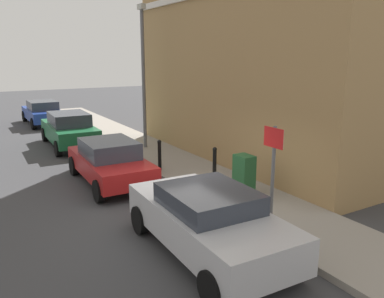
{
  "coord_description": "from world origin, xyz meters",
  "views": [
    {
      "loc": [
        -4.38,
        -7.93,
        3.93
      ],
      "look_at": [
        1.38,
        1.79,
        1.2
      ],
      "focal_mm": 36.42,
      "sensor_mm": 36.0,
      "label": 1
    }
  ],
  "objects": [
    {
      "name": "ground",
      "position": [
        0.0,
        0.0,
        0.0
      ],
      "size": [
        80.0,
        80.0,
        0.0
      ],
      "primitive_type": "plane",
      "color": "#38383A"
    },
    {
      "name": "sidewalk",
      "position": [
        2.04,
        6.0,
        0.07
      ],
      "size": [
        2.32,
        30.0,
        0.15
      ],
      "primitive_type": "cube",
      "color": "gray",
      "rests_on": "ground"
    },
    {
      "name": "corner_building",
      "position": [
        6.88,
        3.63,
        4.41
      ],
      "size": [
        7.46,
        11.27,
        8.82
      ],
      "color": "#9E7A4C",
      "rests_on": "ground"
    },
    {
      "name": "car_silver",
      "position": [
        -0.44,
        -1.89,
        0.74
      ],
      "size": [
        1.99,
        4.2,
        1.39
      ],
      "rotation": [
        0.0,
        0.0,
        1.54
      ],
      "color": "#B7B7BC",
      "rests_on": "ground"
    },
    {
      "name": "car_red",
      "position": [
        -0.63,
        3.43,
        0.72
      ],
      "size": [
        1.86,
        4.0,
        1.38
      ],
      "rotation": [
        0.0,
        0.0,
        1.55
      ],
      "color": "maroon",
      "rests_on": "ground"
    },
    {
      "name": "car_green",
      "position": [
        -0.47,
        9.24,
        0.78
      ],
      "size": [
        1.92,
        4.37,
        1.51
      ],
      "rotation": [
        0.0,
        0.0,
        1.54
      ],
      "color": "#195933",
      "rests_on": "ground"
    },
    {
      "name": "car_blue",
      "position": [
        -0.42,
        15.77,
        0.72
      ],
      "size": [
        1.8,
        4.21,
        1.38
      ],
      "rotation": [
        0.0,
        0.0,
        1.58
      ],
      "color": "navy",
      "rests_on": "ground"
    },
    {
      "name": "utility_cabinet",
      "position": [
        2.02,
        0.09,
        0.68
      ],
      "size": [
        0.46,
        0.61,
        1.15
      ],
      "color": "#1E4C28",
      "rests_on": "sidewalk"
    },
    {
      "name": "bollard_near_cabinet",
      "position": [
        2.12,
        1.68,
        0.7
      ],
      "size": [
        0.14,
        0.14,
        1.04
      ],
      "color": "black",
      "rests_on": "sidewalk"
    },
    {
      "name": "bollard_far_kerb",
      "position": [
        1.13,
        3.5,
        0.7
      ],
      "size": [
        0.14,
        0.14,
        1.04
      ],
      "color": "black",
      "rests_on": "sidewalk"
    },
    {
      "name": "street_sign",
      "position": [
        1.33,
        -1.77,
        1.66
      ],
      "size": [
        0.08,
        0.6,
        2.3
      ],
      "color": "#59595B",
      "rests_on": "sidewalk"
    },
    {
      "name": "lamppost",
      "position": [
        2.09,
        6.86,
        3.3
      ],
      "size": [
        0.2,
        0.44,
        5.72
      ],
      "color": "#59595B",
      "rests_on": "sidewalk"
    }
  ]
}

